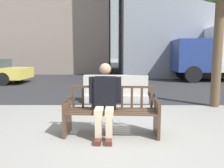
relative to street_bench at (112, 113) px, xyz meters
The scene contains 5 objects.
ground_plane 0.52m from the street_bench, 64.18° to the right, with size 200.00×200.00×0.00m, color gray.
street_asphalt 8.41m from the street_bench, 89.01° to the left, with size 120.00×12.00×0.01m, color #28282B.
street_bench is the anchor object (origin of this frame).
seated_person 0.32m from the street_bench, 156.27° to the right, with size 0.58×0.73×1.31m.
jersey_barrier_centre 2.92m from the street_bench, 87.92° to the left, with size 2.02×0.73×0.84m.
Camera 1 is at (-0.12, -3.59, 1.45)m, focal length 35.00 mm.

